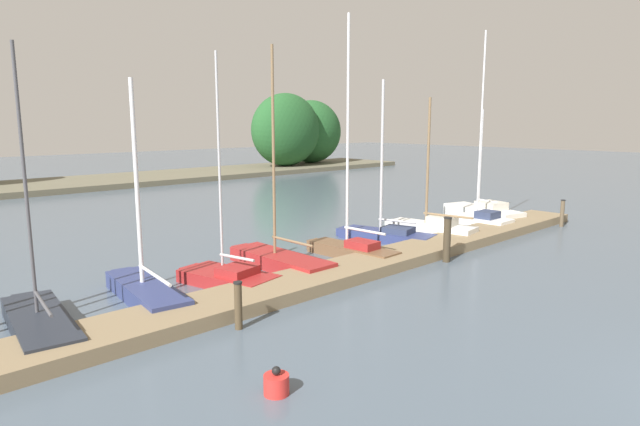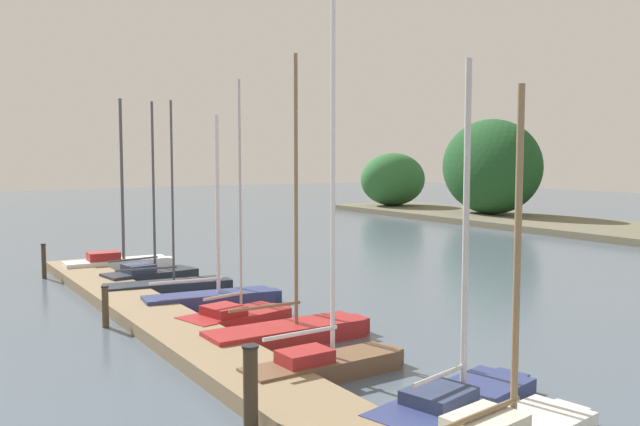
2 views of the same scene
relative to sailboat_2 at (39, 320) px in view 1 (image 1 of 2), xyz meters
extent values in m
cube|color=#847051|center=(7.61, -1.74, -0.09)|extent=(29.42, 1.80, 0.35)
cube|color=#66604C|center=(7.61, 27.63, -0.06)|extent=(68.97, 8.00, 0.40)
ellipsoid|color=#235628|center=(34.46, 28.60, 3.33)|extent=(6.90, 5.28, 6.40)
ellipsoid|color=#235628|center=(29.91, 27.17, 3.59)|extent=(7.48, 4.76, 6.90)
cube|color=#232833|center=(-0.02, -0.18, -0.06)|extent=(1.60, 3.98, 0.42)
cube|color=#232833|center=(0.19, 1.55, -0.08)|extent=(0.73, 1.04, 0.35)
cylinder|color=#4C4C51|center=(0.01, 0.11, 3.12)|extent=(0.08, 0.08, 5.93)
cylinder|color=#4C4C51|center=(-0.10, -0.78, 0.63)|extent=(0.31, 1.98, 0.07)
cube|color=navy|center=(2.68, 0.24, -0.04)|extent=(1.50, 3.96, 0.46)
cube|color=navy|center=(2.90, 1.97, -0.06)|extent=(0.68, 1.03, 0.39)
cylinder|color=silver|center=(2.72, 0.53, 2.84)|extent=(0.11, 0.11, 5.30)
cylinder|color=silver|center=(2.60, -0.44, 0.62)|extent=(0.35, 2.16, 0.09)
cube|color=maroon|center=(5.06, -0.02, -0.08)|extent=(1.94, 3.15, 0.37)
cube|color=maroon|center=(4.77, 1.27, -0.10)|extent=(0.87, 0.88, 0.32)
cube|color=maroon|center=(5.14, -0.38, 0.23)|extent=(1.17, 1.08, 0.24)
cylinder|color=#B7B7BC|center=(5.01, 0.19, 3.21)|extent=(0.07, 0.07, 6.20)
cylinder|color=#B7B7BC|center=(5.14, -0.36, 0.60)|extent=(0.36, 1.26, 0.08)
cube|color=maroon|center=(7.29, 0.31, -0.03)|extent=(1.20, 4.02, 0.46)
cube|color=maroon|center=(7.27, 2.11, -0.06)|extent=(0.65, 1.01, 0.39)
cylinder|color=#7F6647|center=(7.29, 0.61, 3.46)|extent=(0.09, 0.09, 6.54)
cylinder|color=#7F6647|center=(7.29, -0.24, 0.72)|extent=(0.10, 1.90, 0.08)
cube|color=brown|center=(9.98, -0.31, -0.06)|extent=(1.14, 3.52, 0.41)
cube|color=brown|center=(9.90, 1.24, -0.08)|extent=(0.57, 0.89, 0.34)
cube|color=maroon|center=(10.00, -0.75, 0.27)|extent=(0.77, 1.08, 0.26)
cylinder|color=silver|center=(9.97, -0.05, 4.02)|extent=(0.09, 0.09, 7.76)
cylinder|color=silver|center=(10.01, -0.84, 0.76)|extent=(0.18, 1.75, 0.09)
cube|color=navy|center=(12.93, 0.59, -0.08)|extent=(2.09, 3.93, 0.36)
cube|color=navy|center=(12.52, 2.22, -0.10)|extent=(0.88, 1.07, 0.31)
cube|color=#2D3856|center=(13.04, 0.13, 0.22)|extent=(1.16, 1.31, 0.24)
cylinder|color=#B7B7BC|center=(12.86, 0.86, 3.04)|extent=(0.11, 0.11, 5.89)
cylinder|color=#B7B7BC|center=(13.03, 0.18, 0.57)|extent=(0.46, 1.53, 0.08)
cube|color=white|center=(14.82, -0.21, 0.01)|extent=(1.68, 3.68, 0.55)
cube|color=white|center=(14.56, 1.37, -0.02)|extent=(0.75, 0.97, 0.47)
cube|color=beige|center=(14.89, -0.65, 0.46)|extent=(1.00, 1.18, 0.36)
cylinder|color=#7F6647|center=(14.77, 0.05, 2.82)|extent=(0.11, 0.11, 5.07)
cylinder|color=#7F6647|center=(14.93, -0.88, 0.69)|extent=(0.42, 2.09, 0.09)
cube|color=white|center=(17.96, -0.60, -0.02)|extent=(1.24, 2.62, 0.48)
cube|color=white|center=(17.95, 0.58, -0.05)|extent=(0.68, 0.66, 0.41)
cube|color=#2D3856|center=(17.96, -0.93, 0.37)|extent=(0.93, 0.79, 0.31)
cylinder|color=silver|center=(17.96, -0.40, 4.20)|extent=(0.08, 0.08, 7.97)
cube|color=white|center=(20.00, 0.47, 0.01)|extent=(2.32, 4.24, 0.55)
cube|color=white|center=(20.44, 2.22, -0.02)|extent=(0.98, 1.16, 0.47)
cube|color=beige|center=(19.88, -0.02, 0.47)|extent=(1.30, 1.42, 0.36)
cylinder|color=#B7B7BC|center=(20.07, 0.76, 2.63)|extent=(0.07, 0.07, 4.68)
cylinder|color=#B7B7BC|center=(19.93, 0.20, 0.66)|extent=(0.38, 1.26, 0.07)
cylinder|color=#4C3D28|center=(3.35, -3.00, 0.28)|extent=(0.17, 0.17, 1.08)
cylinder|color=black|center=(3.35, -3.00, 0.84)|extent=(0.20, 0.20, 0.04)
cylinder|color=#3D3323|center=(11.87, -2.87, 0.48)|extent=(0.24, 0.24, 1.49)
cylinder|color=black|center=(11.87, -2.87, 1.24)|extent=(0.28, 0.28, 0.04)
cylinder|color=brown|center=(20.86, -2.96, 0.33)|extent=(0.18, 0.18, 1.18)
cylinder|color=black|center=(20.86, -2.96, 0.94)|extent=(0.20, 0.20, 0.04)
cylinder|color=red|center=(2.12, -5.90, -0.09)|extent=(0.45, 0.45, 0.35)
sphere|color=black|center=(2.12, -5.90, 0.17)|extent=(0.16, 0.16, 0.16)
camera|label=1|loc=(-3.28, -12.72, 4.42)|focal=30.15mm
camera|label=2|loc=(21.77, -7.67, 4.34)|focal=38.85mm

